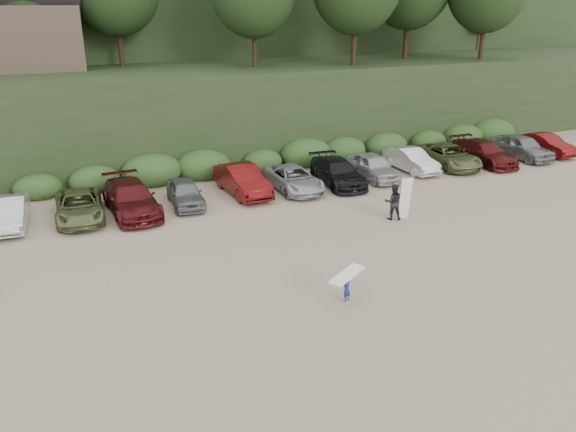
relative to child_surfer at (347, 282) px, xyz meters
name	(u,v)px	position (x,y,z in m)	size (l,w,h in m)	color
ground	(358,262)	(2.08, 2.66, -0.74)	(120.00, 120.00, 0.00)	tan
parked_cars	(314,174)	(5.00, 12.63, 0.01)	(39.17, 5.95, 1.63)	#A4A5A9
child_surfer	(347,282)	(0.00, 0.00, 0.00)	(1.82, 1.38, 1.09)	navy
adult_surfer	(394,202)	(6.25, 6.22, 0.19)	(1.37, 1.00, 2.16)	black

